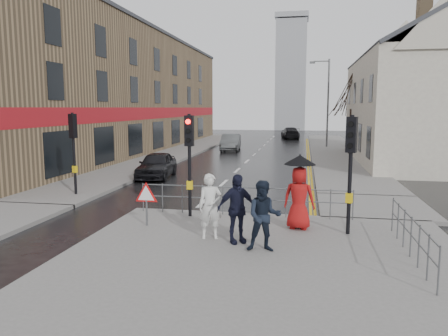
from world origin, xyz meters
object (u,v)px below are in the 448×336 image
at_px(pedestrian_a, 210,206).
at_px(car_parked, 157,165).
at_px(pedestrian_with_umbrella, 299,190).
at_px(car_mid, 231,142).
at_px(pedestrian_b, 264,216).
at_px(pedestrian_d, 236,209).

height_order(pedestrian_a, car_parked, pedestrian_a).
distance_m(pedestrian_with_umbrella, car_mid, 25.58).
xyz_separation_m(pedestrian_with_umbrella, car_parked, (-7.64, 9.26, -0.62)).
bearing_deg(car_parked, pedestrian_b, -64.69).
height_order(pedestrian_a, pedestrian_b, pedestrian_a).
xyz_separation_m(pedestrian_a, pedestrian_with_umbrella, (2.40, 1.39, 0.27)).
height_order(pedestrian_a, pedestrian_with_umbrella, pedestrian_with_umbrella).
height_order(pedestrian_with_umbrella, pedestrian_d, pedestrian_with_umbrella).
xyz_separation_m(pedestrian_d, car_parked, (-6.01, 10.92, -0.38)).
bearing_deg(pedestrian_with_umbrella, pedestrian_b, -110.59).
relative_size(pedestrian_b, pedestrian_with_umbrella, 0.81).
height_order(pedestrian_with_umbrella, car_parked, pedestrian_with_umbrella).
bearing_deg(car_parked, car_mid, 79.47).
bearing_deg(pedestrian_a, pedestrian_d, -33.73).
distance_m(pedestrian_b, car_parked, 13.35).
bearing_deg(pedestrian_b, car_parked, 113.85).
height_order(car_parked, car_mid, car_mid).
relative_size(pedestrian_a, pedestrian_with_umbrella, 0.81).
relative_size(car_parked, car_mid, 0.92).
relative_size(pedestrian_with_umbrella, car_mid, 0.50).
bearing_deg(pedestrian_a, pedestrian_b, -42.96).
bearing_deg(pedestrian_b, pedestrian_a, 144.97).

